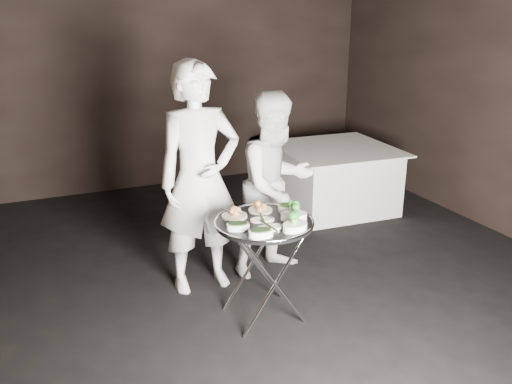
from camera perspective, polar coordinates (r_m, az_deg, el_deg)
name	(u,v)px	position (r m, az deg, el deg)	size (l,w,h in m)	color
floor	(253,321)	(4.21, -0.32, -13.39)	(6.00, 7.00, 0.05)	black
wall_back	(140,69)	(6.98, -12.11, 12.53)	(6.00, 0.05, 3.00)	black
tray_stand	(264,265)	(4.02, 0.86, -7.74)	(0.52, 0.44, 0.76)	silver
serving_tray	(264,223)	(3.88, 0.89, -3.24)	(0.72, 0.72, 0.04)	black
potato_plate_a	(234,213)	(3.94, -2.29, -2.26)	(0.19, 0.19, 0.07)	beige
potato_plate_b	(260,208)	(4.05, 0.47, -1.66)	(0.18, 0.18, 0.07)	beige
greens_bowl	(286,207)	(4.06, 3.18, -1.59)	(0.13, 0.13, 0.07)	white
asparagus_plate_a	(262,219)	(3.87, 0.67, -2.86)	(0.19, 0.13, 0.04)	white
asparagus_plate_b	(269,227)	(3.73, 1.39, -3.71)	(0.20, 0.13, 0.04)	white
spinach_bowl_a	(238,225)	(3.73, -1.89, -3.53)	(0.18, 0.14, 0.07)	white
spinach_bowl_b	(261,232)	(3.61, 0.51, -4.24)	(0.18, 0.13, 0.07)	white
broccoli_bowl_a	(294,215)	(3.91, 4.00, -2.39)	(0.23, 0.20, 0.08)	white
broccoli_bowl_b	(295,225)	(3.72, 4.12, -3.49)	(0.22, 0.19, 0.08)	white
serving_utensils	(263,212)	(3.92, 0.70, -2.07)	(0.58, 0.42, 0.01)	silver
waiter_left	(200,179)	(4.31, -5.95, 1.34)	(0.68, 0.45, 1.87)	silver
waiter_right	(276,185)	(4.61, 2.16, 0.78)	(0.77, 0.60, 1.59)	silver
dining_table	(335,178)	(6.31, 8.32, 1.51)	(1.26, 1.26, 0.72)	white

